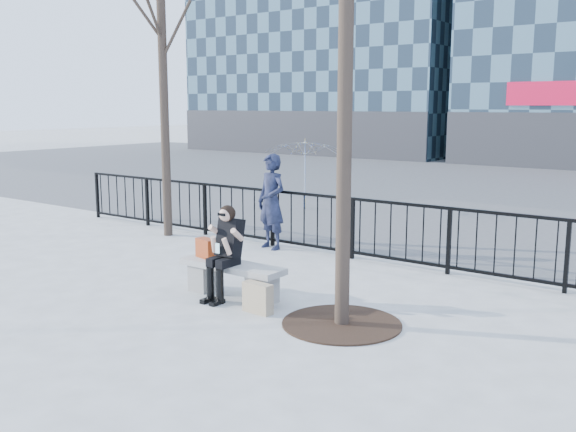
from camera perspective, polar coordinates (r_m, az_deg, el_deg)
The scene contains 10 objects.
ground at distance 9.31m, azimuth -4.95°, elevation -7.11°, with size 120.00×120.00×0.00m, color gray.
street_surface at distance 22.62m, azimuth 21.04°, elevation 2.30°, with size 60.00×23.00×0.01m, color #474747.
railing at distance 11.53m, azimuth 4.90°, elevation -0.97°, with size 14.00×0.06×1.10m.
tree_grate at distance 8.15m, azimuth 4.79°, elevation -9.51°, with size 1.50×1.50×0.02m, color black.
bench_main at distance 9.23m, azimuth -4.98°, elevation -5.32°, with size 1.65×0.46×0.49m.
seated_woman at distance 9.03m, azimuth -5.68°, elevation -3.27°, with size 0.50×0.64×1.34m.
handbag at distance 9.51m, azimuth -7.28°, elevation -2.86°, with size 0.34×0.16×0.28m, color #9D3613.
shopping_bag at distance 8.52m, azimuth -2.70°, elevation -7.29°, with size 0.43×0.16×0.40m, color #C5AE8B.
standing_man at distance 12.14m, azimuth -1.48°, elevation 1.28°, with size 0.66×0.43×1.81m, color black.
vendor_umbrella at distance 16.77m, azimuth 1.47°, elevation 3.74°, with size 2.03×2.07×1.86m, color gold.
Camera 1 is at (5.91, -6.67, 2.71)m, focal length 40.00 mm.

